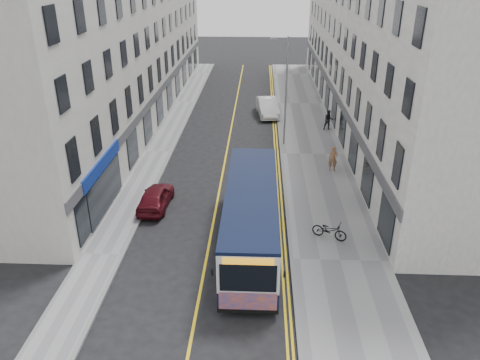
# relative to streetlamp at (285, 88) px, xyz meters

# --- Properties ---
(ground) EXTENTS (140.00, 140.00, 0.00)m
(ground) POSITION_rel_streetlamp_xyz_m (-4.17, -14.00, -4.38)
(ground) COLOR black
(ground) RESTS_ON ground
(pavement_east) EXTENTS (4.50, 64.00, 0.12)m
(pavement_east) POSITION_rel_streetlamp_xyz_m (2.08, -2.00, -4.32)
(pavement_east) COLOR gray
(pavement_east) RESTS_ON ground
(pavement_west) EXTENTS (2.00, 64.00, 0.12)m
(pavement_west) POSITION_rel_streetlamp_xyz_m (-9.17, -2.00, -4.32)
(pavement_west) COLOR gray
(pavement_west) RESTS_ON ground
(kerb_east) EXTENTS (0.18, 64.00, 0.13)m
(kerb_east) POSITION_rel_streetlamp_xyz_m (-0.17, -2.00, -4.32)
(kerb_east) COLOR slate
(kerb_east) RESTS_ON ground
(kerb_west) EXTENTS (0.18, 64.00, 0.13)m
(kerb_west) POSITION_rel_streetlamp_xyz_m (-8.17, -2.00, -4.32)
(kerb_west) COLOR slate
(kerb_west) RESTS_ON ground
(road_centre_line) EXTENTS (0.12, 64.00, 0.01)m
(road_centre_line) POSITION_rel_streetlamp_xyz_m (-4.17, -2.00, -4.38)
(road_centre_line) COLOR yellow
(road_centre_line) RESTS_ON ground
(road_dbl_yellow_inner) EXTENTS (0.10, 64.00, 0.01)m
(road_dbl_yellow_inner) POSITION_rel_streetlamp_xyz_m (-0.62, -2.00, -4.38)
(road_dbl_yellow_inner) COLOR yellow
(road_dbl_yellow_inner) RESTS_ON ground
(road_dbl_yellow_outer) EXTENTS (0.10, 64.00, 0.01)m
(road_dbl_yellow_outer) POSITION_rel_streetlamp_xyz_m (-0.42, -2.00, -4.38)
(road_dbl_yellow_outer) COLOR yellow
(road_dbl_yellow_outer) RESTS_ON ground
(terrace_east) EXTENTS (6.00, 46.00, 13.00)m
(terrace_east) POSITION_rel_streetlamp_xyz_m (7.33, 7.00, 2.12)
(terrace_east) COLOR white
(terrace_east) RESTS_ON ground
(terrace_west) EXTENTS (6.00, 46.00, 13.00)m
(terrace_west) POSITION_rel_streetlamp_xyz_m (-13.17, 7.00, 2.12)
(terrace_west) COLOR beige
(terrace_west) RESTS_ON ground
(streetlamp) EXTENTS (1.32, 0.18, 8.00)m
(streetlamp) POSITION_rel_streetlamp_xyz_m (0.00, 0.00, 0.00)
(streetlamp) COLOR gray
(streetlamp) RESTS_ON ground
(city_bus) EXTENTS (2.47, 10.56, 3.07)m
(city_bus) POSITION_rel_streetlamp_xyz_m (-2.10, -13.97, -2.71)
(city_bus) COLOR black
(city_bus) RESTS_ON ground
(bicycle) EXTENTS (1.87, 1.30, 0.93)m
(bicycle) POSITION_rel_streetlamp_xyz_m (1.78, -13.35, -3.80)
(bicycle) COLOR black
(bicycle) RESTS_ON pavement_east
(pedestrian_near) EXTENTS (0.65, 0.48, 1.65)m
(pedestrian_near) POSITION_rel_streetlamp_xyz_m (3.08, -4.90, -3.43)
(pedestrian_near) COLOR #8C5F3F
(pedestrian_near) RESTS_ON pavement_east
(pedestrian_far) EXTENTS (0.88, 0.72, 1.66)m
(pedestrian_far) POSITION_rel_streetlamp_xyz_m (3.83, 3.38, -3.43)
(pedestrian_far) COLOR black
(pedestrian_far) RESTS_ON pavement_east
(car_white) EXTENTS (2.19, 4.89, 1.56)m
(car_white) POSITION_rel_streetlamp_xyz_m (-1.11, 7.47, -3.60)
(car_white) COLOR silver
(car_white) RESTS_ON ground
(car_maroon) EXTENTS (1.68, 3.82, 1.28)m
(car_maroon) POSITION_rel_streetlamp_xyz_m (-7.57, -10.28, -3.74)
(car_maroon) COLOR #530D17
(car_maroon) RESTS_ON ground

